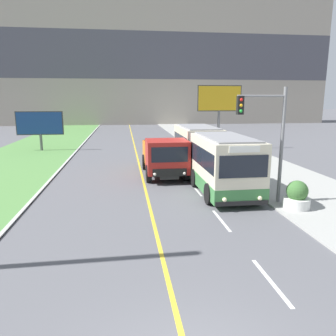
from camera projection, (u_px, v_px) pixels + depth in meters
The scene contains 11 objects.
lane_marking_centre at pixel (194, 321), 7.25m from camera, with size 2.88×140.00×0.01m.
apartment_block_background at pixel (127, 61), 64.44m from camera, with size 80.00×8.04×24.53m.
city_bus at pixel (209, 155), 19.63m from camera, with size 2.62×11.63×3.02m.
dump_truck at pixel (165, 158), 20.40m from camera, with size 2.54×6.46×2.46m.
traffic_light_mast at pixel (268, 131), 14.70m from camera, with size 2.28×0.32×5.37m.
billboard_large at pixel (219, 101), 31.33m from camera, with size 4.28×0.24×6.14m.
billboard_small at pixel (40, 124), 30.91m from camera, with size 4.30×0.24×3.73m.
planter_round_near at pixel (297, 196), 14.51m from camera, with size 1.17×1.17×1.24m.
planter_round_second at pixel (253, 173), 19.27m from camera, with size 1.14×1.14×1.19m.
planter_round_third at pixel (230, 158), 24.06m from camera, with size 1.10×1.10×1.18m.
planter_round_far at pixel (210, 148), 28.81m from camera, with size 1.19×1.19×1.20m.
Camera 1 is at (-1.08, -4.38, 4.82)m, focal length 35.00 mm.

